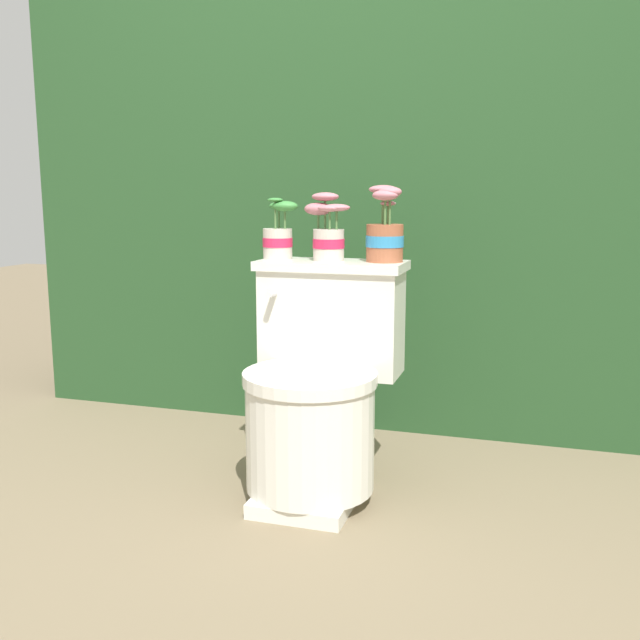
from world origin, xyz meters
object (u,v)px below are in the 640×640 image
potted_plant_middle (385,233)px  potted_plant_midleft (328,232)px  potted_plant_left (278,236)px  toilet (317,392)px

potted_plant_middle → potted_plant_midleft: bearing=-175.5°
potted_plant_left → potted_plant_middle: (0.36, 0.00, 0.01)m
potted_plant_midleft → potted_plant_middle: size_ratio=0.91×
toilet → potted_plant_left: (-0.18, 0.16, 0.47)m
toilet → potted_plant_left: size_ratio=3.60×
toilet → potted_plant_midleft: size_ratio=3.32×
potted_plant_left → potted_plant_midleft: bearing=-3.2°
toilet → potted_plant_middle: bearing=43.4°
toilet → potted_plant_left: 0.53m
potted_plant_middle → toilet: bearing=-136.6°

